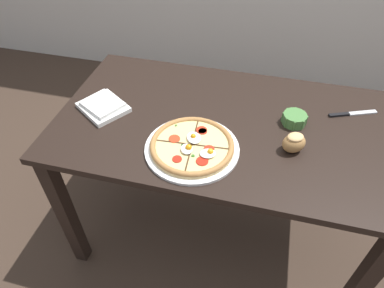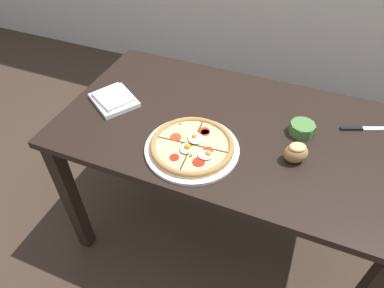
{
  "view_description": "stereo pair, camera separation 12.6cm",
  "coord_description": "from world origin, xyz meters",
  "px_view_note": "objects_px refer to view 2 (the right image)",
  "views": [
    {
      "loc": [
        0.14,
        -1.07,
        1.68
      ],
      "look_at": [
        -0.09,
        -0.19,
        0.81
      ],
      "focal_mm": 32.0,
      "sensor_mm": 36.0,
      "label": 1
    },
    {
      "loc": [
        0.26,
        -1.03,
        1.68
      ],
      "look_at": [
        -0.09,
        -0.19,
        0.81
      ],
      "focal_mm": 32.0,
      "sensor_mm": 36.0,
      "label": 2
    }
  ],
  "objects_px": {
    "napkin_folded": "(114,99)",
    "bread_piece_near": "(296,152)",
    "dining_table": "(227,144)",
    "pizza": "(192,146)",
    "knife_main": "(366,129)",
    "ramekin_bowl": "(302,128)"
  },
  "relations": [
    {
      "from": "bread_piece_near",
      "to": "knife_main",
      "type": "xyz_separation_m",
      "value": [
        0.24,
        0.28,
        -0.04
      ]
    },
    {
      "from": "dining_table",
      "to": "pizza",
      "type": "bearing_deg",
      "value": -114.0
    },
    {
      "from": "dining_table",
      "to": "bread_piece_near",
      "type": "height_order",
      "value": "bread_piece_near"
    },
    {
      "from": "pizza",
      "to": "knife_main",
      "type": "xyz_separation_m",
      "value": [
        0.6,
        0.37,
        -0.01
      ]
    },
    {
      "from": "dining_table",
      "to": "pizza",
      "type": "xyz_separation_m",
      "value": [
        -0.09,
        -0.19,
        0.13
      ]
    },
    {
      "from": "pizza",
      "to": "ramekin_bowl",
      "type": "bearing_deg",
      "value": 34.62
    },
    {
      "from": "napkin_folded",
      "to": "bread_piece_near",
      "type": "bearing_deg",
      "value": -4.12
    },
    {
      "from": "dining_table",
      "to": "bread_piece_near",
      "type": "bearing_deg",
      "value": -20.15
    },
    {
      "from": "pizza",
      "to": "napkin_folded",
      "type": "height_order",
      "value": "pizza"
    },
    {
      "from": "pizza",
      "to": "knife_main",
      "type": "height_order",
      "value": "pizza"
    },
    {
      "from": "napkin_folded",
      "to": "knife_main",
      "type": "bearing_deg",
      "value": 12.3
    },
    {
      "from": "dining_table",
      "to": "knife_main",
      "type": "height_order",
      "value": "knife_main"
    },
    {
      "from": "bread_piece_near",
      "to": "dining_table",
      "type": "bearing_deg",
      "value": 159.85
    },
    {
      "from": "dining_table",
      "to": "pizza",
      "type": "height_order",
      "value": "pizza"
    },
    {
      "from": "napkin_folded",
      "to": "dining_table",
      "type": "bearing_deg",
      "value": 5.04
    },
    {
      "from": "ramekin_bowl",
      "to": "bread_piece_near",
      "type": "bearing_deg",
      "value": -89.72
    },
    {
      "from": "dining_table",
      "to": "ramekin_bowl",
      "type": "height_order",
      "value": "ramekin_bowl"
    },
    {
      "from": "knife_main",
      "to": "dining_table",
      "type": "bearing_deg",
      "value": 176.85
    },
    {
      "from": "pizza",
      "to": "ramekin_bowl",
      "type": "xyz_separation_m",
      "value": [
        0.36,
        0.25,
        0.01
      ]
    },
    {
      "from": "ramekin_bowl",
      "to": "bread_piece_near",
      "type": "xyz_separation_m",
      "value": [
        0.0,
        -0.16,
        0.02
      ]
    },
    {
      "from": "bread_piece_near",
      "to": "napkin_folded",
      "type": "bearing_deg",
      "value": 175.88
    },
    {
      "from": "dining_table",
      "to": "bread_piece_near",
      "type": "distance_m",
      "value": 0.33
    }
  ]
}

